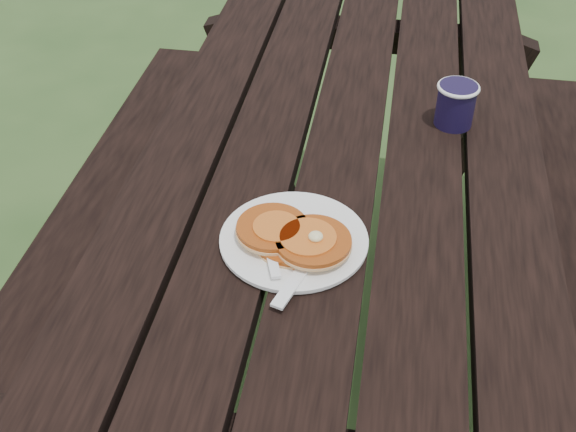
% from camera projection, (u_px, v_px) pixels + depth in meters
% --- Properties ---
extents(ground, '(60.00, 60.00, 0.00)m').
position_uv_depth(ground, '(329.00, 388.00, 1.86)').
color(ground, '#2A451D').
rests_on(ground, ground).
extents(picnic_table, '(1.36, 1.80, 0.75)m').
position_uv_depth(picnic_table, '(335.00, 287.00, 1.62)').
color(picnic_table, black).
rests_on(picnic_table, ground).
extents(plate, '(0.28, 0.28, 0.01)m').
position_uv_depth(plate, '(294.00, 240.00, 1.16)').
color(plate, white).
rests_on(plate, picnic_table).
extents(pancake_stack, '(0.19, 0.14, 0.04)m').
position_uv_depth(pancake_stack, '(294.00, 237.00, 1.14)').
color(pancake_stack, '#AD4A13').
rests_on(pancake_stack, plate).
extents(knife, '(0.07, 0.18, 0.00)m').
position_uv_depth(knife, '(303.00, 269.00, 1.10)').
color(knife, white).
rests_on(knife, plate).
extents(fork, '(0.08, 0.16, 0.01)m').
position_uv_depth(fork, '(270.00, 253.00, 1.12)').
color(fork, white).
rests_on(fork, plate).
extents(coffee_cup, '(0.08, 0.08, 0.09)m').
position_uv_depth(coffee_cup, '(456.00, 102.00, 1.40)').
color(coffee_cup, black).
rests_on(coffee_cup, picnic_table).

